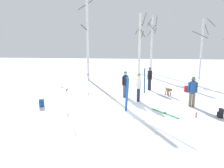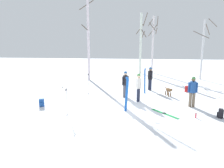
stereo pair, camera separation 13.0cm
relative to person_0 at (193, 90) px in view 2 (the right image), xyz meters
The scene contains 20 objects.
ground_plane 4.11m from the person_0, 164.16° to the right, with size 60.00×60.00×0.00m, color white.
person_0 is the anchor object (origin of this frame).
person_1 4.29m from the person_0, 118.20° to the left, with size 0.34×0.48×1.72m.
person_2 3.04m from the person_0, 165.26° to the left, with size 0.34×0.51×1.72m.
person_3 4.10m from the person_0, 156.53° to the left, with size 0.41×0.39×1.72m.
dog 2.49m from the person_0, 112.06° to the left, with size 0.43×0.85×0.57m.
ski_pair_planted_0 3.76m from the person_0, 163.47° to the right, with size 0.23×0.09×1.83m.
ski_pair_planted_1 3.72m from the person_0, 131.58° to the left, with size 0.13×0.16×1.77m.
ski_pair_lying_0 2.33m from the person_0, 141.43° to the right, with size 1.24×1.47×0.05m.
ski_pair_lying_1 9.75m from the person_0, 155.34° to the left, with size 1.72×0.98×0.05m.
ski_poles_0 6.81m from the person_0, 162.16° to the right, with size 0.07×0.26×1.38m.
ski_poles_1 6.58m from the person_0, 162.31° to the left, with size 0.07×0.24×1.45m.
backpack_0 3.60m from the person_0, 80.31° to the left, with size 0.34×0.35×0.44m.
backpack_1 8.44m from the person_0, behind, with size 0.30×0.33×0.44m.
backpack_2 2.01m from the person_0, 60.37° to the right, with size 0.34×0.31×0.44m.
water_bottle_0 1.96m from the person_0, 98.24° to the right, with size 0.06×0.06×0.26m.
birch_tree_0 10.82m from the person_0, 134.89° to the left, with size 1.49×1.49×8.14m.
birch_tree_1 12.12m from the person_0, 102.13° to the left, with size 1.20×1.27×6.40m.
birch_tree_2 12.54m from the person_0, 95.42° to the left, with size 1.06×1.13×6.16m.
birch_tree_3 9.26m from the person_0, 70.51° to the left, with size 2.07×1.15×5.47m.
Camera 2 is at (0.52, -10.63, 3.72)m, focal length 34.00 mm.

